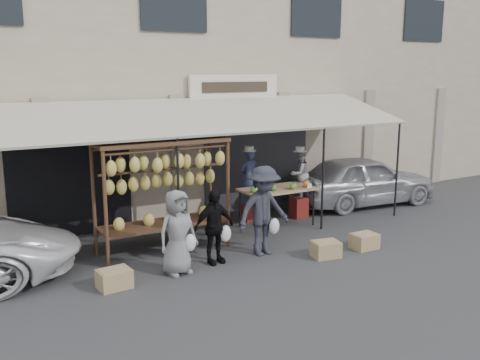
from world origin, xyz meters
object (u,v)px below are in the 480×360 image
at_px(vendor_left, 249,177).
at_px(banana_rack, 163,174).
at_px(produce_table, 278,190).
at_px(customer_left, 177,232).
at_px(crate_near_a, 326,249).
at_px(vendor_right, 299,174).
at_px(customer_mid, 214,227).
at_px(customer_right, 264,211).
at_px(crate_far, 114,279).
at_px(sedan, 363,180).
at_px(crate_near_b, 364,241).

bearing_deg(vendor_left, banana_rack, 20.16).
xyz_separation_m(produce_table, customer_left, (-3.17, -1.56, -0.10)).
height_order(vendor_left, crate_near_a, vendor_left).
relative_size(banana_rack, vendor_right, 2.21).
xyz_separation_m(customer_mid, customer_right, (1.06, -0.05, 0.18)).
relative_size(crate_far, sedan, 0.13).
distance_m(vendor_left, customer_left, 3.66).
bearing_deg(customer_right, vendor_left, 62.81).
relative_size(produce_table, customer_mid, 1.21).
xyz_separation_m(customer_right, crate_near_a, (0.96, -0.74, -0.73)).
relative_size(produce_table, crate_near_a, 3.30).
xyz_separation_m(produce_table, customer_mid, (-2.37, -1.40, -0.16)).
bearing_deg(produce_table, crate_far, -159.44).
relative_size(vendor_left, crate_near_b, 2.58).
xyz_separation_m(banana_rack, crate_near_a, (2.57, -1.86, -1.42)).
bearing_deg(crate_near_b, produce_table, 106.44).
relative_size(produce_table, crate_near_b, 3.31).
bearing_deg(vendor_right, sedan, 173.05).
xyz_separation_m(produce_table, crate_far, (-4.35, -1.63, -0.71)).
bearing_deg(customer_right, vendor_right, 36.98).
bearing_deg(vendor_right, vendor_left, -27.39).
height_order(customer_mid, sedan, customer_mid).
distance_m(banana_rack, crate_far, 2.40).
xyz_separation_m(produce_table, sedan, (3.12, 0.57, -0.19)).
distance_m(produce_table, vendor_left, 0.83).
height_order(banana_rack, crate_near_a, banana_rack).
distance_m(customer_mid, customer_right, 1.07).
bearing_deg(crate_far, customer_mid, 6.58).
bearing_deg(crate_near_a, banana_rack, 144.07).
xyz_separation_m(vendor_left, crate_near_a, (-0.02, -2.93, -0.92)).
bearing_deg(sedan, produce_table, 106.12).
distance_m(banana_rack, crate_near_b, 4.26).
bearing_deg(vendor_right, banana_rack, -0.83).
relative_size(crate_near_a, crate_far, 0.98).
bearing_deg(produce_table, crate_near_a, -99.07).
height_order(vendor_right, customer_mid, vendor_right).
bearing_deg(banana_rack, crate_far, -137.72).
xyz_separation_m(customer_right, sedan, (4.43, 2.03, -0.20)).
xyz_separation_m(crate_far, sedan, (7.47, 2.20, 0.52)).
height_order(customer_mid, customer_right, customer_right).
bearing_deg(sedan, crate_near_a, 134.25).
relative_size(vendor_right, customer_left, 0.77).
distance_m(produce_table, crate_far, 4.70).
bearing_deg(customer_mid, crate_near_a, -26.37).
bearing_deg(crate_near_b, customer_right, 159.49).
bearing_deg(banana_rack, sedan, 8.52).
bearing_deg(sedan, vendor_right, 100.34).
distance_m(vendor_left, crate_near_b, 3.22).
distance_m(vendor_left, crate_far, 4.75).
relative_size(vendor_left, vendor_right, 1.13).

